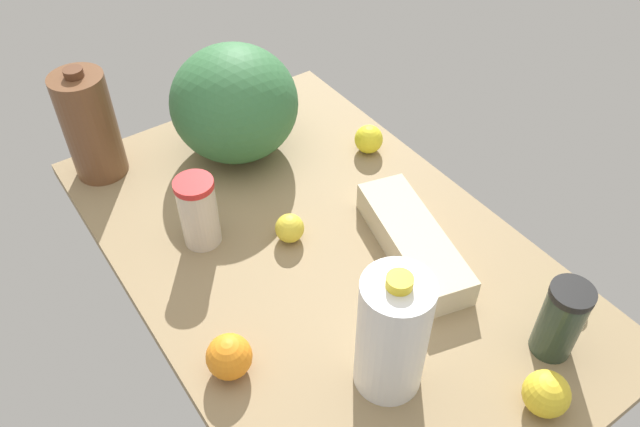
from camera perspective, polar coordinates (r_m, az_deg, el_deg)
countertop at (r=132.90cm, az=-0.00°, el=-3.58°), size 120.00×76.00×3.00cm
shaker_bottle at (r=117.38cm, az=21.16°, el=-9.08°), size 7.65×7.65×16.18cm
milk_jug at (r=103.22cm, az=6.63°, el=-10.93°), size 11.83×11.83×26.61cm
chocolate_milk_jug at (r=151.59cm, az=-20.29°, el=7.53°), size 11.99×11.99×27.62cm
egg_carton at (r=130.03cm, az=8.49°, el=-2.52°), size 35.60×18.90×6.49cm
tumbler_cup at (r=130.11cm, az=-11.06°, el=0.16°), size 8.15×8.15×16.26cm
watermelon at (r=149.82cm, az=-7.84°, el=9.94°), size 30.10×30.10×27.48cm
lime_loose at (r=129.76cm, az=22.14°, el=-6.87°), size 5.01×5.01×5.01cm
lemon_beside_bowl at (r=154.61cm, az=4.47°, el=6.79°), size 7.02×7.02×7.02cm
lemon_far_back at (r=131.58cm, az=-2.79°, el=-1.35°), size 6.22×6.22×6.22cm
lemon_near_front at (r=113.07cm, az=19.98°, el=-15.23°), size 7.87×7.87×7.87cm
orange_by_jug at (r=111.44cm, az=-8.30°, el=-12.82°), size 8.12×8.12×8.12cm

